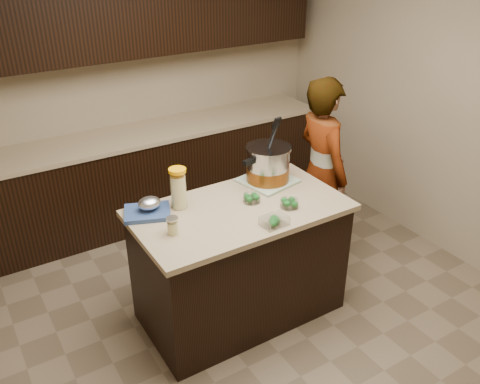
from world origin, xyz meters
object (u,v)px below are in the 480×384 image
object	(u,v)px
island	(240,262)
person	(321,172)
stock_pot	(268,166)
lemonade_pitcher	(178,190)

from	to	relation	value
island	person	world-z (taller)	person
island	stock_pot	world-z (taller)	stock_pot
person	stock_pot	bearing A→B (deg)	104.25
stock_pot	person	world-z (taller)	person
stock_pot	island	bearing A→B (deg)	-160.14
lemonade_pitcher	person	world-z (taller)	person
island	lemonade_pitcher	bearing A→B (deg)	147.01
island	person	xyz separation A→B (m)	(0.98, 0.31, 0.35)
stock_pot	lemonade_pitcher	distance (m)	0.73
island	lemonade_pitcher	xyz separation A→B (m)	(-0.35, 0.22, 0.58)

